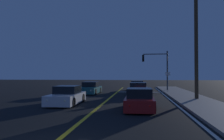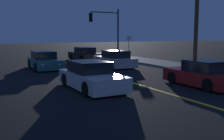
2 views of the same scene
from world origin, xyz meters
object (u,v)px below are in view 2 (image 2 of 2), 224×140
(car_side_waiting_red, at_px, (202,75))
(traffic_signal_near_right, at_px, (108,26))
(car_following_oncoming_silver, at_px, (115,60))
(car_mid_block_teal, at_px, (44,61))
(car_far_approaching_white, at_px, (91,77))
(street_sign_corner, at_px, (129,44))
(car_distant_tail_black, at_px, (84,55))

(car_side_waiting_red, distance_m, traffic_signal_near_right, 16.40)
(car_following_oncoming_silver, bearing_deg, car_mid_block_teal, 167.35)
(car_far_approaching_white, bearing_deg, car_mid_block_teal, -89.93)
(street_sign_corner, bearing_deg, car_following_oncoming_silver, -133.68)
(car_side_waiting_red, bearing_deg, car_following_oncoming_silver, 90.47)
(car_mid_block_teal, height_order, street_sign_corner, street_sign_corner)
(car_following_oncoming_silver, xyz_separation_m, car_mid_block_teal, (-5.42, 1.33, -0.00))
(car_side_waiting_red, height_order, car_far_approaching_white, same)
(car_distant_tail_black, bearing_deg, traffic_signal_near_right, 1.48)
(car_distant_tail_black, height_order, traffic_signal_near_right, traffic_signal_near_right)
(car_mid_block_teal, height_order, car_far_approaching_white, same)
(car_distant_tail_black, relative_size, traffic_signal_near_right, 0.89)
(car_distant_tail_black, bearing_deg, car_mid_block_teal, -137.92)
(car_mid_block_teal, xyz_separation_m, car_side_waiting_red, (5.50, -10.84, -0.00))
(traffic_signal_near_right, xyz_separation_m, street_sign_corner, (0.94, -2.80, -1.82))
(car_side_waiting_red, bearing_deg, street_sign_corner, 75.48)
(car_mid_block_teal, relative_size, street_sign_corner, 1.73)
(car_far_approaching_white, distance_m, street_sign_corner, 14.20)
(car_mid_block_teal, relative_size, car_far_approaching_white, 0.95)
(car_following_oncoming_silver, distance_m, car_mid_block_teal, 5.58)
(car_mid_block_teal, height_order, car_distant_tail_black, same)
(traffic_signal_near_right, relative_size, street_sign_corner, 2.10)
(car_following_oncoming_silver, xyz_separation_m, car_far_approaching_white, (-5.23, -7.51, 0.00))
(car_distant_tail_black, distance_m, street_sign_corner, 4.67)
(car_mid_block_teal, bearing_deg, car_distant_tail_black, -135.07)
(car_far_approaching_white, relative_size, street_sign_corner, 1.82)
(car_following_oncoming_silver, xyz_separation_m, car_distant_tail_black, (-0.19, 6.30, -0.00))
(car_side_waiting_red, bearing_deg, car_far_approaching_white, 159.40)
(car_following_oncoming_silver, xyz_separation_m, traffic_signal_near_right, (2.55, 6.45, 2.92))
(car_mid_block_teal, distance_m, street_sign_corner, 9.26)
(car_following_oncoming_silver, height_order, car_distant_tail_black, same)
(car_mid_block_teal, relative_size, car_distant_tail_black, 0.93)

